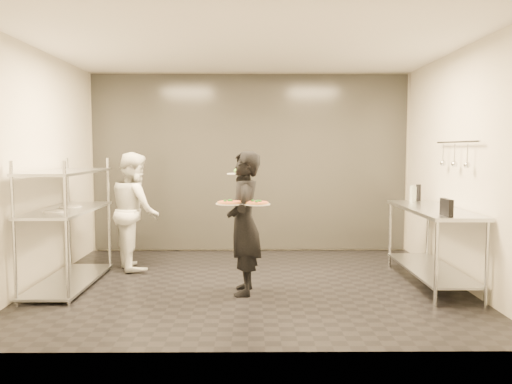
{
  "coord_description": "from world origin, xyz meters",
  "views": [
    {
      "loc": [
        0.03,
        -5.86,
        1.62
      ],
      "look_at": [
        0.08,
        0.13,
        1.1
      ],
      "focal_mm": 35.0,
      "sensor_mm": 36.0,
      "label": 1
    }
  ],
  "objects_px": {
    "bottle_green": "(412,194)",
    "bottle_dark": "(418,193)",
    "bottle_clear": "(415,194)",
    "pos_monitor": "(446,207)",
    "pizza_plate_near": "(230,203)",
    "waiter": "(244,223)",
    "salad_plate": "(239,172)",
    "pizza_plate_far": "(257,203)",
    "chef": "(135,211)",
    "prep_counter": "(432,232)",
    "pass_rack": "(67,221)"
  },
  "relations": [
    {
      "from": "chef",
      "to": "bottle_green",
      "type": "xyz_separation_m",
      "value": [
        3.68,
        -0.22,
        0.24
      ]
    },
    {
      "from": "bottle_dark",
      "to": "bottle_clear",
      "type": "bearing_deg",
      "value": 180.0
    },
    {
      "from": "waiter",
      "to": "bottle_green",
      "type": "distance_m",
      "value": 2.41
    },
    {
      "from": "prep_counter",
      "to": "pizza_plate_far",
      "type": "distance_m",
      "value": 2.22
    },
    {
      "from": "bottle_green",
      "to": "bottle_clear",
      "type": "height_order",
      "value": "bottle_green"
    },
    {
      "from": "pizza_plate_far",
      "to": "bottle_dark",
      "type": "xyz_separation_m",
      "value": [
        2.19,
        1.39,
        -0.01
      ]
    },
    {
      "from": "pass_rack",
      "to": "pizza_plate_far",
      "type": "bearing_deg",
      "value": -14.66
    },
    {
      "from": "waiter",
      "to": "pizza_plate_near",
      "type": "height_order",
      "value": "waiter"
    },
    {
      "from": "bottle_green",
      "to": "bottle_clear",
      "type": "xyz_separation_m",
      "value": [
        0.09,
        0.18,
        -0.02
      ]
    },
    {
      "from": "pizza_plate_near",
      "to": "pass_rack",
      "type": "bearing_deg",
      "value": 164.67
    },
    {
      "from": "chef",
      "to": "pos_monitor",
      "type": "bearing_deg",
      "value": -137.07
    },
    {
      "from": "waiter",
      "to": "pos_monitor",
      "type": "height_order",
      "value": "waiter"
    },
    {
      "from": "pizza_plate_far",
      "to": "salad_plate",
      "type": "relative_size",
      "value": 0.99
    },
    {
      "from": "bottle_dark",
      "to": "pass_rack",
      "type": "bearing_deg",
      "value": -169.72
    },
    {
      "from": "waiter",
      "to": "pizza_plate_near",
      "type": "distance_m",
      "value": 0.33
    },
    {
      "from": "pos_monitor",
      "to": "bottle_dark",
      "type": "xyz_separation_m",
      "value": [
        0.21,
        1.52,
        0.02
      ]
    },
    {
      "from": "pos_monitor",
      "to": "waiter",
      "type": "bearing_deg",
      "value": 170.38
    },
    {
      "from": "salad_plate",
      "to": "bottle_green",
      "type": "bearing_deg",
      "value": 18.02
    },
    {
      "from": "pos_monitor",
      "to": "bottle_green",
      "type": "height_order",
      "value": "bottle_green"
    },
    {
      "from": "bottle_green",
      "to": "bottle_clear",
      "type": "bearing_deg",
      "value": 62.98
    },
    {
      "from": "waiter",
      "to": "pos_monitor",
      "type": "relative_size",
      "value": 6.32
    },
    {
      "from": "prep_counter",
      "to": "pizza_plate_far",
      "type": "relative_size",
      "value": 6.26
    },
    {
      "from": "bottle_clear",
      "to": "pizza_plate_far",
      "type": "bearing_deg",
      "value": -147.02
    },
    {
      "from": "bottle_green",
      "to": "salad_plate",
      "type": "bearing_deg",
      "value": -161.98
    },
    {
      "from": "pizza_plate_near",
      "to": "bottle_clear",
      "type": "relative_size",
      "value": 1.62
    },
    {
      "from": "prep_counter",
      "to": "chef",
      "type": "distance_m",
      "value": 3.83
    },
    {
      "from": "bottle_clear",
      "to": "bottle_dark",
      "type": "xyz_separation_m",
      "value": [
        0.05,
        0.0,
        0.02
      ]
    },
    {
      "from": "pizza_plate_near",
      "to": "bottle_dark",
      "type": "relative_size",
      "value": 1.4
    },
    {
      "from": "salad_plate",
      "to": "prep_counter",
      "type": "bearing_deg",
      "value": 2.69
    },
    {
      "from": "prep_counter",
      "to": "pos_monitor",
      "type": "xyz_separation_m",
      "value": [
        -0.12,
        -0.72,
        0.39
      ]
    },
    {
      "from": "pizza_plate_near",
      "to": "bottle_green",
      "type": "height_order",
      "value": "bottle_green"
    },
    {
      "from": "pizza_plate_far",
      "to": "salad_plate",
      "type": "distance_m",
      "value": 0.6
    },
    {
      "from": "chef",
      "to": "pizza_plate_near",
      "type": "xyz_separation_m",
      "value": [
        1.35,
        -1.38,
        0.25
      ]
    },
    {
      "from": "waiter",
      "to": "bottle_clear",
      "type": "bearing_deg",
      "value": 117.27
    },
    {
      "from": "bottle_dark",
      "to": "chef",
      "type": "bearing_deg",
      "value": 179.4
    },
    {
      "from": "salad_plate",
      "to": "pizza_plate_near",
      "type": "bearing_deg",
      "value": -102.01
    },
    {
      "from": "chef",
      "to": "pos_monitor",
      "type": "height_order",
      "value": "chef"
    },
    {
      "from": "prep_counter",
      "to": "pizza_plate_near",
      "type": "distance_m",
      "value": 2.48
    },
    {
      "from": "bottle_green",
      "to": "bottle_clear",
      "type": "distance_m",
      "value": 0.2
    },
    {
      "from": "salad_plate",
      "to": "pizza_plate_far",
      "type": "bearing_deg",
      "value": -67.85
    },
    {
      "from": "waiter",
      "to": "pizza_plate_far",
      "type": "xyz_separation_m",
      "value": [
        0.14,
        -0.22,
        0.25
      ]
    },
    {
      "from": "pos_monitor",
      "to": "bottle_clear",
      "type": "distance_m",
      "value": 1.53
    },
    {
      "from": "waiter",
      "to": "salad_plate",
      "type": "relative_size",
      "value": 5.48
    },
    {
      "from": "pizza_plate_near",
      "to": "bottle_green",
      "type": "xyz_separation_m",
      "value": [
        2.33,
        1.16,
        -0.01
      ]
    },
    {
      "from": "bottle_dark",
      "to": "waiter",
      "type": "bearing_deg",
      "value": -153.33
    },
    {
      "from": "bottle_green",
      "to": "bottle_dark",
      "type": "xyz_separation_m",
      "value": [
        0.14,
        0.18,
        -0.0
      ]
    },
    {
      "from": "pass_rack",
      "to": "chef",
      "type": "relative_size",
      "value": 1.02
    },
    {
      "from": "bottle_dark",
      "to": "bottle_green",
      "type": "bearing_deg",
      "value": -128.75
    },
    {
      "from": "pass_rack",
      "to": "bottle_dark",
      "type": "xyz_separation_m",
      "value": [
        4.42,
        0.8,
        0.26
      ]
    },
    {
      "from": "waiter",
      "to": "bottle_dark",
      "type": "bearing_deg",
      "value": 116.75
    }
  ]
}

